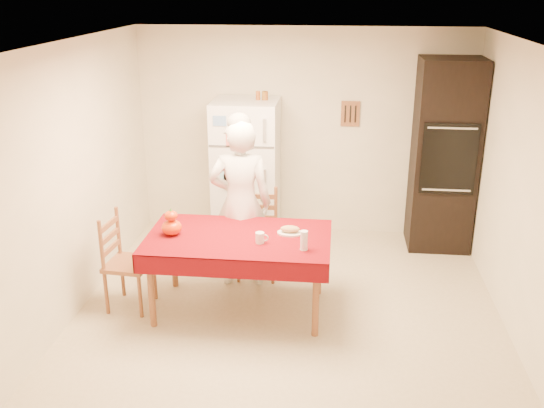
# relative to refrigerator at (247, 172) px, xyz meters

# --- Properties ---
(floor) EXTENTS (4.50, 4.50, 0.00)m
(floor) POSITION_rel_refrigerator_xyz_m (0.65, -1.88, -0.85)
(floor) COLOR tan
(floor) RESTS_ON ground
(room_shell) EXTENTS (4.02, 4.52, 2.51)m
(room_shell) POSITION_rel_refrigerator_xyz_m (0.65, -1.88, 0.77)
(room_shell) COLOR beige
(room_shell) RESTS_ON ground
(refrigerator) EXTENTS (0.75, 0.74, 1.70)m
(refrigerator) POSITION_rel_refrigerator_xyz_m (0.00, 0.00, 0.00)
(refrigerator) COLOR white
(refrigerator) RESTS_ON floor
(oven_cabinet) EXTENTS (0.70, 0.62, 2.20)m
(oven_cabinet) POSITION_rel_refrigerator_xyz_m (2.28, 0.05, 0.25)
(oven_cabinet) COLOR black
(oven_cabinet) RESTS_ON floor
(dining_table) EXTENTS (1.70, 1.00, 0.76)m
(dining_table) POSITION_rel_refrigerator_xyz_m (0.18, -1.72, -0.16)
(dining_table) COLOR brown
(dining_table) RESTS_ON floor
(chair_far) EXTENTS (0.43, 0.41, 0.95)m
(chair_far) POSITION_rel_refrigerator_xyz_m (0.26, -0.93, -0.34)
(chair_far) COLOR brown
(chair_far) RESTS_ON floor
(chair_left) EXTENTS (0.44, 0.45, 0.95)m
(chair_left) POSITION_rel_refrigerator_xyz_m (-0.94, -1.77, -0.34)
(chair_left) COLOR brown
(chair_left) RESTS_ON floor
(seated_woman) EXTENTS (0.67, 0.48, 1.74)m
(seated_woman) POSITION_rel_refrigerator_xyz_m (0.11, -1.15, 0.02)
(seated_woman) COLOR silver
(seated_woman) RESTS_ON floor
(coffee_mug) EXTENTS (0.08, 0.08, 0.10)m
(coffee_mug) POSITION_rel_refrigerator_xyz_m (0.40, -1.85, -0.04)
(coffee_mug) COLOR white
(coffee_mug) RESTS_ON dining_table
(pumpkin_lower) EXTENTS (0.19, 0.19, 0.14)m
(pumpkin_lower) POSITION_rel_refrigerator_xyz_m (-0.44, -1.74, -0.02)
(pumpkin_lower) COLOR #ED6205
(pumpkin_lower) RESTS_ON dining_table
(pumpkin_upper) EXTENTS (0.12, 0.12, 0.09)m
(pumpkin_upper) POSITION_rel_refrigerator_xyz_m (-0.44, -1.74, 0.10)
(pumpkin_upper) COLOR red
(pumpkin_upper) RESTS_ON pumpkin_lower
(wine_glass) EXTENTS (0.07, 0.07, 0.18)m
(wine_glass) POSITION_rel_refrigerator_xyz_m (0.80, -1.95, -0.00)
(wine_glass) COLOR white
(wine_glass) RESTS_ON dining_table
(bread_plate) EXTENTS (0.24, 0.24, 0.02)m
(bread_plate) POSITION_rel_refrigerator_xyz_m (0.65, -1.61, -0.08)
(bread_plate) COLOR white
(bread_plate) RESTS_ON dining_table
(bread_loaf) EXTENTS (0.18, 0.10, 0.06)m
(bread_loaf) POSITION_rel_refrigerator_xyz_m (0.65, -1.61, -0.04)
(bread_loaf) COLOR tan
(bread_loaf) RESTS_ON bread_plate
(spice_jar_left) EXTENTS (0.05, 0.05, 0.10)m
(spice_jar_left) POSITION_rel_refrigerator_xyz_m (0.14, 0.05, 0.90)
(spice_jar_left) COLOR #984A1B
(spice_jar_left) RESTS_ON refrigerator
(spice_jar_mid) EXTENTS (0.05, 0.05, 0.10)m
(spice_jar_mid) POSITION_rel_refrigerator_xyz_m (0.23, 0.05, 0.90)
(spice_jar_mid) COLOR brown
(spice_jar_mid) RESTS_ON refrigerator
(spice_jar_right) EXTENTS (0.05, 0.05, 0.10)m
(spice_jar_right) POSITION_rel_refrigerator_xyz_m (0.21, 0.05, 0.90)
(spice_jar_right) COLOR brown
(spice_jar_right) RESTS_ON refrigerator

